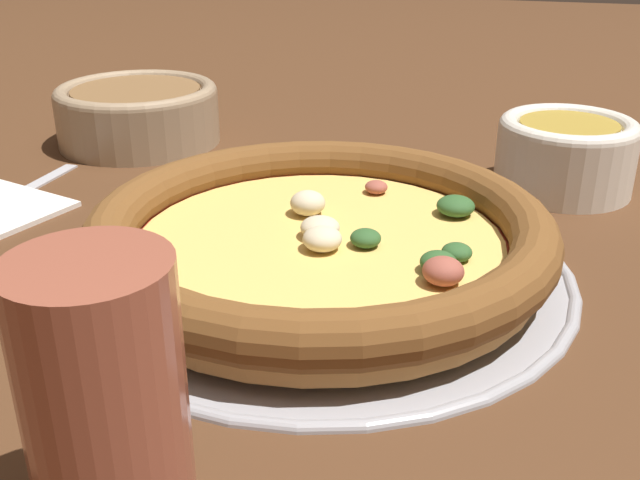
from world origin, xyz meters
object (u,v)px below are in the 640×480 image
pizza_tray (320,267)px  drinking_cup (105,401)px  fork (4,201)px  bowl_far (138,111)px  bowl_near (566,151)px  pizza (321,235)px

pizza_tray → drinking_cup: size_ratio=2.91×
pizza_tray → fork: (0.05, 0.28, -0.00)m
bowl_far → fork: bowl_far is taller
pizza_tray → fork: size_ratio=2.00×
bowl_near → bowl_far: bearing=85.9°
pizza → drinking_cup: drinking_cup is taller
drinking_cup → fork: (0.28, 0.26, -0.06)m
pizza → bowl_near: size_ratio=2.68×
pizza_tray → drinking_cup: 0.24m
pizza_tray → pizza: 0.02m
bowl_far → pizza_tray: bearing=-132.8°
bowl_far → fork: size_ratio=0.96×
pizza_tray → pizza: size_ratio=1.10×
pizza → bowl_far: bearing=47.3°
pizza → bowl_far: size_ratio=1.91×
pizza → bowl_near: bowl_near is taller
bowl_near → bowl_far: 0.41m
pizza → bowl_near: bearing=-38.0°
pizza_tray → drinking_cup: (-0.23, 0.02, 0.05)m
fork → drinking_cup: bearing=44.8°
pizza → drinking_cup: bearing=174.8°
pizza → pizza_tray: bearing=97.9°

